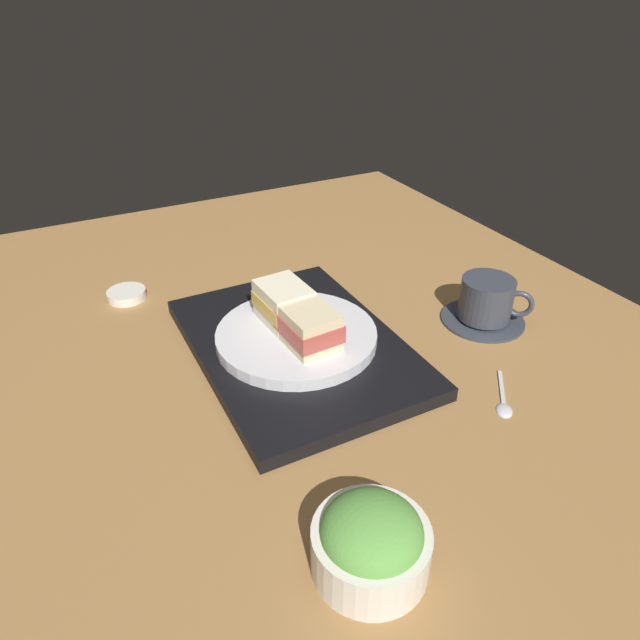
% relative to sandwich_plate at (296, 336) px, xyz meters
% --- Properties ---
extents(ground_plane, '(1.40, 1.00, 0.03)m').
position_rel_sandwich_plate_xyz_m(ground_plane, '(0.05, 0.04, -0.04)').
color(ground_plane, olive).
extents(serving_tray, '(0.38, 0.26, 0.02)m').
position_rel_sandwich_plate_xyz_m(serving_tray, '(-0.00, 0.00, -0.02)').
color(serving_tray, black).
rests_on(serving_tray, ground_plane).
extents(sandwich_plate, '(0.22, 0.22, 0.02)m').
position_rel_sandwich_plate_xyz_m(sandwich_plate, '(0.00, 0.00, 0.00)').
color(sandwich_plate, silver).
rests_on(sandwich_plate, serving_tray).
extents(sandwich_near, '(0.08, 0.07, 0.05)m').
position_rel_sandwich_plate_xyz_m(sandwich_near, '(-0.03, -0.00, 0.04)').
color(sandwich_near, '#EFE5C1').
rests_on(sandwich_near, sandwich_plate).
extents(sandwich_far, '(0.09, 0.07, 0.05)m').
position_rel_sandwich_plate_xyz_m(sandwich_far, '(0.03, 0.00, 0.03)').
color(sandwich_far, beige).
rests_on(sandwich_far, sandwich_plate).
extents(salad_bowl, '(0.11, 0.11, 0.07)m').
position_rel_sandwich_plate_xyz_m(salad_bowl, '(0.33, -0.08, 0.01)').
color(salad_bowl, silver).
rests_on(salad_bowl, ground_plane).
extents(coffee_cup, '(0.13, 0.13, 0.07)m').
position_rel_sandwich_plate_xyz_m(coffee_cup, '(0.06, 0.29, 0.00)').
color(coffee_cup, '#333842').
rests_on(coffee_cup, ground_plane).
extents(small_sauce_dish, '(0.06, 0.06, 0.01)m').
position_rel_sandwich_plate_xyz_m(small_sauce_dish, '(-0.27, -0.18, -0.02)').
color(small_sauce_dish, silver).
rests_on(small_sauce_dish, ground_plane).
extents(teaspoon, '(0.08, 0.07, 0.01)m').
position_rel_sandwich_plate_xyz_m(teaspoon, '(0.22, 0.18, -0.02)').
color(teaspoon, silver).
rests_on(teaspoon, ground_plane).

